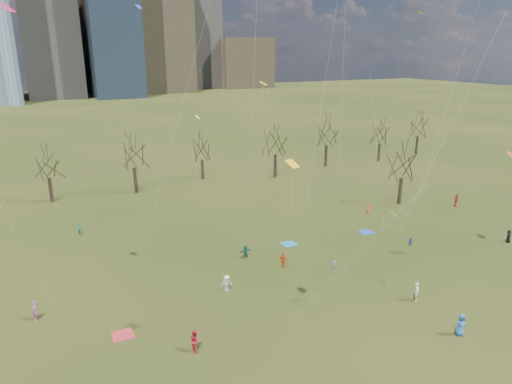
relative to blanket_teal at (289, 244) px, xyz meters
name	(u,v)px	position (x,y,z in m)	size (l,w,h in m)	color
ground	(317,306)	(-4.45, -12.51, -0.01)	(500.00, 500.00, 0.00)	black
downtown_skyline	(59,9)	(-6.88, 198.13, 38.99)	(212.50, 78.00, 118.00)	slate
bare_tree_row	(183,153)	(-4.54, 24.71, 6.10)	(113.04, 29.80, 9.50)	black
blanket_teal	(289,244)	(0.00, 0.00, 0.00)	(1.60, 1.50, 0.03)	teal
blanket_navy	(366,232)	(10.28, -1.05, 0.00)	(1.60, 1.50, 0.03)	#2241A2
blanket_crimson	(123,335)	(-20.40, -9.43, 0.00)	(1.60, 1.50, 0.03)	red
person_0	(461,325)	(3.16, -20.99, 0.89)	(0.88, 0.57, 1.80)	#2A69B8
person_1	(417,292)	(3.91, -15.63, 0.87)	(0.64, 0.42, 1.76)	white
person_2	(195,340)	(-15.91, -13.74, 0.85)	(0.84, 0.65, 1.73)	red
person_3	(334,265)	(0.86, -7.58, 0.50)	(0.66, 0.38, 1.02)	slate
person_4	(283,261)	(-3.56, -4.95, 0.82)	(0.98, 0.41, 1.68)	#DD5818
person_5	(245,252)	(-6.01, -1.14, 0.73)	(1.38, 0.44, 1.48)	#186C52
person_6	(509,236)	(22.95, -10.74, 0.76)	(0.75, 0.49, 1.54)	black
person_7	(34,311)	(-26.43, -4.13, 0.84)	(0.62, 0.41, 1.70)	#AB55A6
person_8	(410,242)	(12.11, -6.48, 0.47)	(0.47, 0.37, 0.97)	#214192
person_9	(227,283)	(-10.46, -6.62, 0.76)	(1.00, 0.58, 1.55)	white
person_10	(456,200)	(27.87, 0.99, 0.89)	(1.06, 0.44, 1.80)	red
person_12	(369,208)	(15.06, 4.42, 0.68)	(0.68, 0.44, 1.39)	#FD491C
person_13	(80,229)	(-21.16, 13.38, 0.78)	(0.58, 0.38, 1.59)	#17685A
kites_airborne	(301,115)	(0.85, -0.36, 14.73)	(56.05, 44.84, 36.49)	#FFAD15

